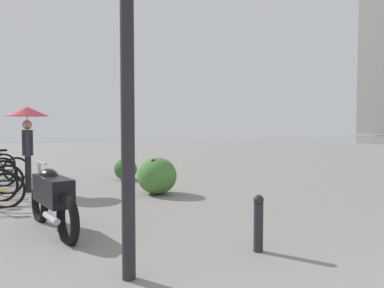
% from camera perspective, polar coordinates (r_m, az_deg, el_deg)
% --- Properties ---
extents(motorcycle, '(2.16, 0.51, 1.06)m').
position_cam_1_polar(motorcycle, '(5.99, -20.80, -7.71)').
color(motorcycle, black).
rests_on(motorcycle, ground).
extents(pedestrian, '(1.00, 1.00, 2.03)m').
position_cam_1_polar(pedestrian, '(9.63, -24.08, 2.72)').
color(pedestrian, black).
rests_on(pedestrian, ground).
extents(bollard_near, '(0.13, 0.13, 0.72)m').
position_cam_1_polar(bollard_near, '(4.80, 10.21, -11.74)').
color(bollard_near, '#232328').
rests_on(bollard_near, ground).
extents(bollard_mid, '(0.13, 0.13, 0.83)m').
position_cam_1_polar(bollard_mid, '(8.42, -5.99, -5.00)').
color(bollard_mid, '#232328').
rests_on(bollard_mid, ground).
extents(shrub_low, '(1.00, 0.90, 0.85)m').
position_cam_1_polar(shrub_low, '(8.60, -5.44, -4.90)').
color(shrub_low, '#477F38').
rests_on(shrub_low, ground).
extents(shrub_round, '(0.73, 0.65, 0.62)m').
position_cam_1_polar(shrub_round, '(10.98, -10.21, -3.85)').
color(shrub_round, '#2D6628').
rests_on(shrub_round, ground).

